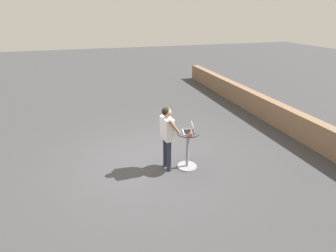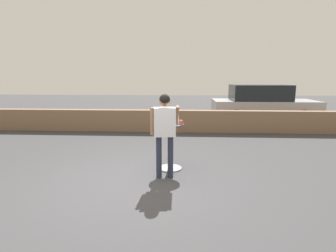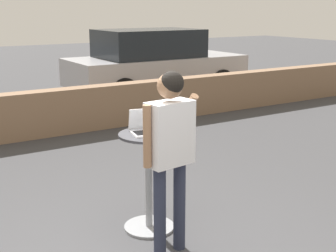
{
  "view_description": "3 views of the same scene",
  "coord_description": "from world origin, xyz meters",
  "px_view_note": "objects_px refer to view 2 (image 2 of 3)",
  "views": [
    {
      "loc": [
        5.99,
        -1.3,
        3.69
      ],
      "look_at": [
        0.34,
        0.45,
        1.11
      ],
      "focal_mm": 28.0,
      "sensor_mm": 36.0,
      "label": 1
    },
    {
      "loc": [
        0.84,
        -4.56,
        1.96
      ],
      "look_at": [
        0.55,
        0.57,
        1.01
      ],
      "focal_mm": 28.0,
      "sensor_mm": 36.0,
      "label": 2
    },
    {
      "loc": [
        -1.56,
        -2.89,
        2.17
      ],
      "look_at": [
        0.54,
        0.48,
        1.16
      ],
      "focal_mm": 50.0,
      "sensor_mm": 36.0,
      "label": 3
    }
  ],
  "objects_px": {
    "laptop": "(171,122)",
    "coffee_mug": "(181,122)",
    "standing_person": "(165,125)",
    "parked_car_near_street": "(262,103)",
    "cafe_table": "(170,145)"
  },
  "relations": [
    {
      "from": "coffee_mug",
      "to": "standing_person",
      "type": "xyz_separation_m",
      "value": [
        -0.31,
        -0.5,
        0.02
      ]
    },
    {
      "from": "cafe_table",
      "to": "coffee_mug",
      "type": "bearing_deg",
      "value": -3.77
    },
    {
      "from": "laptop",
      "to": "parked_car_near_street",
      "type": "height_order",
      "value": "parked_car_near_street"
    },
    {
      "from": "coffee_mug",
      "to": "standing_person",
      "type": "distance_m",
      "value": 0.59
    },
    {
      "from": "laptop",
      "to": "coffee_mug",
      "type": "relative_size",
      "value": 3.34
    },
    {
      "from": "cafe_table",
      "to": "coffee_mug",
      "type": "distance_m",
      "value": 0.54
    },
    {
      "from": "cafe_table",
      "to": "standing_person",
      "type": "relative_size",
      "value": 0.6
    },
    {
      "from": "standing_person",
      "to": "cafe_table",
      "type": "bearing_deg",
      "value": 81.13
    },
    {
      "from": "coffee_mug",
      "to": "parked_car_near_street",
      "type": "bearing_deg",
      "value": 60.87
    },
    {
      "from": "cafe_table",
      "to": "laptop",
      "type": "height_order",
      "value": "laptop"
    },
    {
      "from": "standing_person",
      "to": "parked_car_near_street",
      "type": "height_order",
      "value": "standing_person"
    },
    {
      "from": "laptop",
      "to": "coffee_mug",
      "type": "xyz_separation_m",
      "value": [
        0.22,
        -0.05,
        -0.01
      ]
    },
    {
      "from": "coffee_mug",
      "to": "parked_car_near_street",
      "type": "distance_m",
      "value": 7.32
    },
    {
      "from": "laptop",
      "to": "coffee_mug",
      "type": "distance_m",
      "value": 0.23
    },
    {
      "from": "coffee_mug",
      "to": "parked_car_near_street",
      "type": "xyz_separation_m",
      "value": [
        3.56,
        6.39,
        -0.2
      ]
    }
  ]
}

